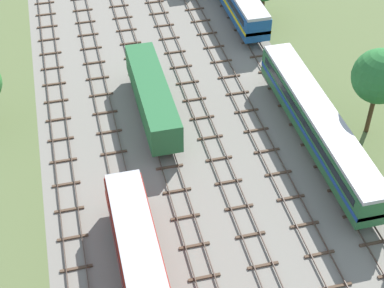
# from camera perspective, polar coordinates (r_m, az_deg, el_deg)

# --- Properties ---
(ground_plane) EXTENTS (480.00, 480.00, 0.00)m
(ground_plane) POSITION_cam_1_polar(r_m,az_deg,el_deg) (54.86, -0.64, 0.55)
(ground_plane) COLOR #5B6B3D
(ballast_bed) EXTENTS (26.33, 176.00, 0.01)m
(ballast_bed) POSITION_cam_1_polar(r_m,az_deg,el_deg) (54.86, -0.64, 0.55)
(ballast_bed) COLOR gray
(ballast_bed) RESTS_ON ground
(track_far_left) EXTENTS (2.40, 126.00, 0.29)m
(track_far_left) POSITION_cam_1_polar(r_m,az_deg,el_deg) (54.77, -12.34, -0.50)
(track_far_left) COLOR #47382D
(track_far_left) RESTS_ON ground
(track_left) EXTENTS (2.40, 126.00, 0.29)m
(track_left) POSITION_cam_1_polar(r_m,az_deg,el_deg) (54.80, -7.72, 0.23)
(track_left) COLOR #47382D
(track_left) RESTS_ON ground
(track_centre_left) EXTENTS (2.40, 126.00, 0.29)m
(track_centre_left) POSITION_cam_1_polar(r_m,az_deg,el_deg) (55.19, -3.14, 0.95)
(track_centre_left) COLOR #47382D
(track_centre_left) RESTS_ON ground
(track_centre) EXTENTS (2.40, 126.00, 0.29)m
(track_centre) POSITION_cam_1_polar(r_m,az_deg,el_deg) (55.94, 1.35, 1.65)
(track_centre) COLOR #47382D
(track_centre) RESTS_ON ground
(track_centre_right) EXTENTS (2.40, 126.00, 0.29)m
(track_centre_right) POSITION_cam_1_polar(r_m,az_deg,el_deg) (57.03, 5.69, 2.32)
(track_centre_right) COLOR #47382D
(track_centre_right) RESTS_ON ground
(track_right) EXTENTS (2.40, 126.00, 0.29)m
(track_right) POSITION_cam_1_polar(r_m,az_deg,el_deg) (58.44, 9.86, 2.95)
(track_right) COLOR #47382D
(track_right) RESTS_ON ground
(passenger_coach_right_mid) EXTENTS (2.96, 22.00, 3.80)m
(passenger_coach_right_mid) POSITION_cam_1_polar(r_m,az_deg,el_deg) (53.57, 11.99, 1.96)
(passenger_coach_right_mid) COLOR #286638
(passenger_coach_right_mid) RESTS_ON ground
(freight_boxcar_centre_left_midfar) EXTENTS (2.87, 14.00, 3.60)m
(freight_boxcar_centre_left_midfar) POSITION_cam_1_polar(r_m,az_deg,el_deg) (56.08, -3.82, 4.68)
(freight_boxcar_centre_left_midfar) COLOR #286638
(freight_boxcar_centre_left_midfar) RESTS_ON ground
(lineside_tree_0) EXTENTS (4.90, 4.90, 8.64)m
(lineside_tree_0) POSITION_cam_1_polar(r_m,az_deg,el_deg) (54.42, 17.52, 6.18)
(lineside_tree_0) COLOR #4C331E
(lineside_tree_0) RESTS_ON ground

